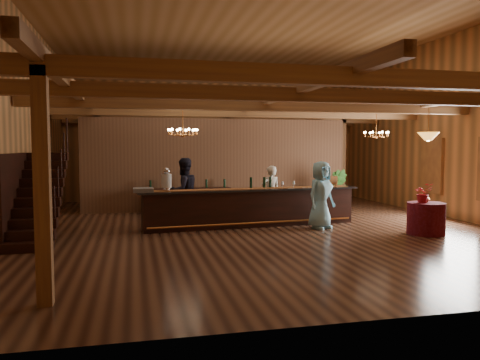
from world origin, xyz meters
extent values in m
plane|color=brown|center=(0.00, 0.00, 0.00)|extent=(14.00, 14.00, 0.00)
plane|color=#966639|center=(0.00, 0.00, 5.50)|extent=(14.00, 14.00, 0.00)
cube|color=#BD7B41|center=(0.00, 7.00, 2.75)|extent=(12.00, 0.10, 5.50)
cube|color=#BD7B41|center=(0.00, -7.00, 2.75)|extent=(12.00, 0.10, 5.50)
cube|color=#BD7B41|center=(-6.00, 0.00, 2.75)|extent=(0.10, 14.00, 5.50)
cube|color=#BD7B41|center=(6.00, 0.00, 2.75)|extent=(0.10, 14.00, 5.50)
cube|color=#A36C35|center=(0.00, -5.50, 3.20)|extent=(11.90, 0.20, 0.28)
cube|color=#A36C35|center=(0.00, -3.00, 3.20)|extent=(11.90, 0.20, 0.28)
cube|color=#A36C35|center=(0.00, -0.50, 3.20)|extent=(11.90, 0.20, 0.28)
cube|color=#A36C35|center=(0.00, 2.00, 3.20)|extent=(11.90, 0.20, 0.28)
cube|color=#A36C35|center=(0.00, 4.50, 3.20)|extent=(11.90, 0.20, 0.28)
cube|color=#A36C35|center=(0.00, 6.80, 3.20)|extent=(11.90, 0.20, 0.28)
cube|color=#A36C35|center=(-4.50, 0.00, 3.34)|extent=(0.18, 13.90, 0.22)
cube|color=#A36C35|center=(0.00, 0.00, 3.34)|extent=(0.18, 13.90, 0.22)
cube|color=#A36C35|center=(4.50, 0.00, 3.34)|extent=(0.18, 13.90, 0.22)
cube|color=#A36C35|center=(-4.50, 4.50, 1.60)|extent=(0.20, 0.20, 3.20)
cube|color=#A36C35|center=(4.50, 4.50, 1.60)|extent=(0.20, 0.20, 3.20)
cube|color=#A36C35|center=(-4.50, -5.50, 1.60)|extent=(0.20, 0.20, 3.20)
cube|color=brown|center=(-0.50, 3.50, 1.55)|extent=(9.00, 0.18, 3.10)
cube|color=white|center=(5.95, 1.00, 1.55)|extent=(0.12, 1.05, 1.75)
cube|color=black|center=(-5.45, -2.00, 0.10)|extent=(1.00, 0.28, 0.20)
cube|color=black|center=(-5.45, -1.72, 0.30)|extent=(1.00, 0.28, 0.20)
cube|color=black|center=(-5.45, -1.44, 0.50)|extent=(1.00, 0.28, 0.20)
cube|color=black|center=(-5.45, -1.16, 0.70)|extent=(1.00, 0.28, 0.20)
cube|color=black|center=(-5.45, -0.88, 0.90)|extent=(1.00, 0.28, 0.20)
cube|color=black|center=(-5.45, -0.60, 1.10)|extent=(1.00, 0.28, 0.20)
cube|color=black|center=(-5.45, -0.32, 1.30)|extent=(1.00, 0.28, 0.20)
cube|color=black|center=(-5.45, -0.04, 1.50)|extent=(1.00, 0.28, 0.20)
cube|color=black|center=(-5.45, 0.24, 1.70)|extent=(1.00, 0.28, 0.20)
cube|color=black|center=(-5.45, 0.52, 1.90)|extent=(1.00, 0.28, 0.20)
cube|color=black|center=(1.00, 5.50, 0.55)|extent=(1.20, 0.60, 1.10)
cube|color=#98602D|center=(-2.00, 5.50, 0.50)|extent=(1.00, 0.60, 1.00)
cube|color=black|center=(-0.22, 0.07, 0.48)|extent=(5.85, 1.14, 0.97)
cube|color=black|center=(-0.22, 0.07, 0.99)|extent=(6.15, 1.29, 0.05)
cube|color=maroon|center=(-0.22, 0.07, 1.02)|extent=(5.73, 0.89, 0.01)
cylinder|color=#CA7634|center=(-0.22, -0.31, 0.15)|extent=(5.61, 0.54, 0.05)
cylinder|color=silver|center=(-2.50, -0.08, 1.06)|extent=(0.18, 0.18, 0.08)
cylinder|color=silver|center=(-2.50, -0.08, 1.28)|extent=(0.26, 0.26, 0.36)
sphere|color=silver|center=(-2.50, -0.08, 1.53)|extent=(0.18, 0.18, 0.18)
cube|color=gray|center=(-3.09, -0.23, 1.07)|extent=(0.50, 0.50, 0.10)
cube|color=#98602D|center=(2.04, 0.24, 1.17)|extent=(0.06, 0.06, 0.30)
cube|color=#98602D|center=(2.32, 0.24, 1.17)|extent=(0.06, 0.06, 0.30)
cylinder|color=#98602D|center=(2.18, 0.24, 1.20)|extent=(0.24, 0.24, 0.24)
cylinder|color=black|center=(-0.20, 0.19, 1.17)|extent=(0.07, 0.07, 0.30)
cylinder|color=black|center=(0.19, 0.23, 1.17)|extent=(0.07, 0.07, 0.30)
cylinder|color=black|center=(0.36, 0.24, 1.17)|extent=(0.07, 0.07, 0.30)
cube|color=black|center=(-1.58, 3.15, 0.40)|extent=(2.87, 0.79, 0.80)
cylinder|color=maroon|center=(3.67, -2.05, 0.39)|extent=(0.90, 0.90, 0.78)
cylinder|color=#CA7634|center=(-2.00, 0.56, 2.83)|extent=(0.02, 0.02, 0.74)
sphere|color=#CA7634|center=(-2.00, 0.56, 2.46)|extent=(0.12, 0.12, 0.12)
torus|color=#CA7634|center=(-2.00, 0.56, 2.56)|extent=(0.80, 0.80, 0.04)
cylinder|color=#CA7634|center=(4.32, 1.65, 2.83)|extent=(0.02, 0.02, 0.74)
sphere|color=#CA7634|center=(4.32, 1.65, 2.46)|extent=(0.12, 0.12, 0.12)
torus|color=#CA7634|center=(4.32, 1.65, 2.56)|extent=(0.80, 0.80, 0.04)
cylinder|color=#CA7634|center=(3.67, -2.05, 2.80)|extent=(0.02, 0.02, 0.80)
cone|color=orange|center=(3.67, -2.05, 2.40)|extent=(0.52, 0.52, 0.20)
imported|color=white|center=(0.56, 0.87, 0.80)|extent=(0.64, 0.48, 1.60)
imported|color=black|center=(-1.98, 0.70, 0.92)|extent=(1.12, 1.03, 1.85)
imported|color=#87CBE3|center=(1.47, -0.71, 0.89)|extent=(1.03, 0.90, 1.77)
imported|color=#225018|center=(3.31, 2.49, 0.70)|extent=(0.95, 0.87, 1.40)
imported|color=red|center=(3.58, -2.03, 1.02)|extent=(0.44, 0.38, 0.48)
imported|color=#CA7634|center=(3.72, -1.93, 0.94)|extent=(0.16, 0.16, 0.32)
camera|label=1|loc=(-3.30, -12.13, 2.13)|focal=35.00mm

